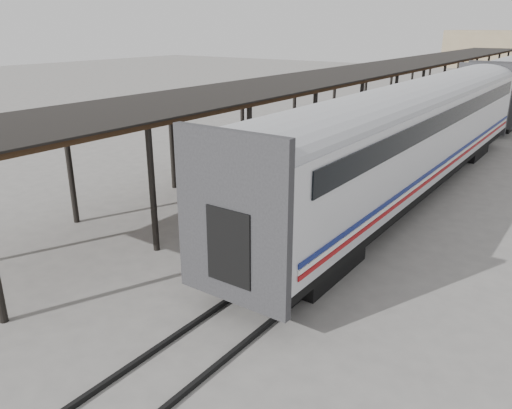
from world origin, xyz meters
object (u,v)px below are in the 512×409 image
object	(u,v)px
baggage_cart	(247,226)
luggage_tug	(369,138)
pedestrian	(333,142)
porter	(240,201)

from	to	relation	value
baggage_cart	luggage_tug	xyz separation A→B (m)	(-2.23, 14.78, -0.03)
baggage_cart	luggage_tug	bearing A→B (deg)	102.74
luggage_tug	pedestrian	distance (m)	3.53
luggage_tug	porter	size ratio (longest dim) A/B	1.00
luggage_tug	porter	xyz separation A→B (m)	(2.48, -15.43, 1.11)
baggage_cart	porter	bearing A→B (deg)	-64.81
luggage_tug	pedestrian	bearing A→B (deg)	-82.47
luggage_tug	pedestrian	size ratio (longest dim) A/B	0.88
baggage_cart	luggage_tug	distance (m)	14.95
porter	pedestrian	size ratio (longest dim) A/B	0.89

